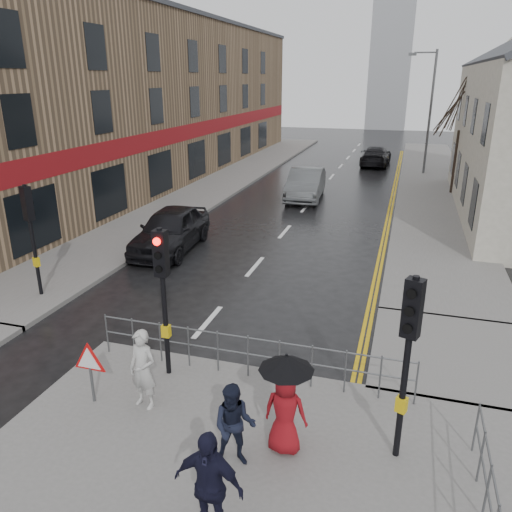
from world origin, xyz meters
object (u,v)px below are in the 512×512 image
Objects in this scene: pedestrian_with_umbrella at (286,398)px; pedestrian_d at (208,486)px; car_mid at (306,184)px; pedestrian_b at (234,426)px; car_parked at (171,229)px; pedestrian_a at (143,369)px.

pedestrian_with_umbrella reaches higher than pedestrian_d.
car_mid is (-3.08, 21.96, -0.20)m from pedestrian_d.
pedestrian_b is at bearing -142.52° from pedestrian_with_umbrella.
pedestrian_d is 0.37× the size of car_parked.
pedestrian_with_umbrella is (3.00, -0.41, 0.25)m from pedestrian_a.
pedestrian_with_umbrella is 12.02m from car_parked.
car_parked is at bearing 121.12° from pedestrian_d.
car_parked is at bearing 124.92° from pedestrian_a.
pedestrian_d is 13.41m from car_parked.
car_mid is at bearing 87.03° from pedestrian_b.
pedestrian_with_umbrella is at bearing 26.30° from pedestrian_b.
pedestrian_b is at bearing 97.72° from pedestrian_d.
pedestrian_b reaches higher than car_mid.
car_parked is 10.67m from car_mid.
pedestrian_b is at bearing -11.62° from pedestrian_a.
pedestrian_d is at bearing -86.19° from car_mid.
car_parked is 0.97× the size of car_mid.
pedestrian_with_umbrella reaches higher than car_mid.
pedestrian_a reaches higher than pedestrian_b.
car_parked is (-6.24, 10.34, -0.07)m from pedestrian_b.
pedestrian_a is 0.87× the size of pedestrian_with_umbrella.
pedestrian_b is 0.30× the size of car_mid.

